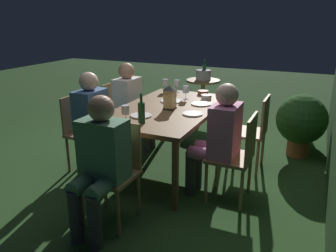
{
  "coord_description": "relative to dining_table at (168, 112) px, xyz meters",
  "views": [
    {
      "loc": [
        3.35,
        1.52,
        1.74
      ],
      "look_at": [
        0.0,
        0.0,
        0.52
      ],
      "focal_mm": 36.02,
      "sensor_mm": 36.0,
      "label": 1
    }
  ],
  "objects": [
    {
      "name": "plate_a",
      "position": [
        -0.27,
        0.3,
        0.06
      ],
      "size": [
        0.23,
        0.23,
        0.01
      ],
      "primitive_type": "cylinder",
      "color": "silver",
      "rests_on": "dining_table"
    },
    {
      "name": "chair_side_right_b",
      "position": [
        0.4,
        0.9,
        -0.21
      ],
      "size": [
        0.42,
        0.4,
        0.87
      ],
      "color": "#937047",
      "rests_on": "ground"
    },
    {
      "name": "person_in_blue",
      "position": [
        0.4,
        -0.71,
        -0.05
      ],
      "size": [
        0.38,
        0.47,
        1.15
      ],
      "color": "#426699",
      "rests_on": "ground"
    },
    {
      "name": "chair_head_far",
      "position": [
        1.13,
        0.0,
        -0.21
      ],
      "size": [
        0.4,
        0.42,
        0.87
      ],
      "color": "#937047",
      "rests_on": "ground"
    },
    {
      "name": "plate_d",
      "position": [
        -0.25,
        -0.07,
        0.06
      ],
      "size": [
        0.26,
        0.26,
        0.01
      ],
      "primitive_type": "cylinder",
      "color": "white",
      "rests_on": "dining_table"
    },
    {
      "name": "ice_bucket",
      "position": [
        -2.23,
        -0.33,
        0.06
      ],
      "size": [
        0.26,
        0.26,
        0.34
      ],
      "color": "#B2B7BF",
      "rests_on": "side_table"
    },
    {
      "name": "dining_table",
      "position": [
        0.0,
        0.0,
        0.0
      ],
      "size": [
        1.76,
        1.02,
        0.74
      ],
      "color": "brown",
      "rests_on": "ground"
    },
    {
      "name": "chair_side_left_b",
      "position": [
        0.4,
        -0.9,
        -0.21
      ],
      "size": [
        0.42,
        0.4,
        0.87
      ],
      "color": "#937047",
      "rests_on": "ground"
    },
    {
      "name": "chair_side_right_a",
      "position": [
        -0.4,
        0.9,
        -0.21
      ],
      "size": [
        0.42,
        0.4,
        0.87
      ],
      "color": "#937047",
      "rests_on": "ground"
    },
    {
      "name": "ground_plane",
      "position": [
        0.0,
        0.0,
        -0.69
      ],
      "size": [
        16.0,
        16.0,
        0.0
      ],
      "primitive_type": "plane",
      "color": "#26471E"
    },
    {
      "name": "lantern_centerpiece",
      "position": [
        0.06,
        0.05,
        0.2
      ],
      "size": [
        0.15,
        0.15,
        0.27
      ],
      "color": "black",
      "rests_on": "dining_table"
    },
    {
      "name": "plate_c",
      "position": [
        0.16,
        0.35,
        0.06
      ],
      "size": [
        0.21,
        0.21,
        0.01
      ],
      "primitive_type": "cylinder",
      "color": "white",
      "rests_on": "dining_table"
    },
    {
      "name": "wine_glass_a",
      "position": [
        0.67,
        -0.14,
        0.17
      ],
      "size": [
        0.08,
        0.08,
        0.17
      ],
      "color": "silver",
      "rests_on": "dining_table"
    },
    {
      "name": "potted_plant_corner",
      "position": [
        -1.03,
        1.38,
        -0.23
      ],
      "size": [
        0.63,
        0.63,
        0.8
      ],
      "color": "#9E5133",
      "rests_on": "ground"
    },
    {
      "name": "side_table",
      "position": [
        -2.23,
        -0.33,
        -0.25
      ],
      "size": [
        0.59,
        0.59,
        0.66
      ],
      "color": "#937047",
      "rests_on": "ground"
    },
    {
      "name": "chair_side_left_a",
      "position": [
        -0.4,
        -0.9,
        -0.21
      ],
      "size": [
        0.42,
        0.4,
        0.87
      ],
      "color": "#937047",
      "rests_on": "ground"
    },
    {
      "name": "wine_glass_d",
      "position": [
        -0.43,
        0.04,
        0.17
      ],
      "size": [
        0.08,
        0.08,
        0.17
      ],
      "color": "silver",
      "rests_on": "dining_table"
    },
    {
      "name": "person_in_cream",
      "position": [
        -0.4,
        -0.71,
        -0.05
      ],
      "size": [
        0.38,
        0.47,
        1.15
      ],
      "color": "white",
      "rests_on": "ground"
    },
    {
      "name": "green_bottle_on_table",
      "position": [
        0.64,
        0.01,
        0.16
      ],
      "size": [
        0.07,
        0.07,
        0.29
      ],
      "color": "#144723",
      "rests_on": "dining_table"
    },
    {
      "name": "plate_b",
      "position": [
        0.44,
        -0.11,
        0.06
      ],
      "size": [
        0.22,
        0.22,
        0.01
      ],
      "primitive_type": "cylinder",
      "color": "silver",
      "rests_on": "dining_table"
    },
    {
      "name": "person_in_pink",
      "position": [
        0.4,
        0.71,
        -0.05
      ],
      "size": [
        0.38,
        0.47,
        1.15
      ],
      "color": "#C675A3",
      "rests_on": "ground"
    },
    {
      "name": "potted_plant_by_hedge",
      "position": [
        -1.76,
        1.36,
        -0.32
      ],
      "size": [
        0.45,
        0.45,
        0.65
      ],
      "color": "brown",
      "rests_on": "ground"
    },
    {
      "name": "bowl_olives",
      "position": [
        -0.54,
        0.28,
        0.08
      ],
      "size": [
        0.13,
        0.13,
        0.06
      ],
      "color": "silver",
      "rests_on": "dining_table"
    },
    {
      "name": "person_in_green",
      "position": [
        1.32,
        0.0,
        -0.05
      ],
      "size": [
        0.48,
        0.38,
        1.15
      ],
      "color": "#4C7A5B",
      "rests_on": "ground"
    },
    {
      "name": "wine_glass_b",
      "position": [
        -0.75,
        -0.21,
        0.17
      ],
      "size": [
        0.08,
        0.08,
        0.17
      ],
      "color": "silver",
      "rests_on": "dining_table"
    },
    {
      "name": "bowl_bread",
      "position": [
        -0.77,
        0.15,
        0.08
      ],
      "size": [
        0.14,
        0.14,
        0.05
      ],
      "color": "#9E5138",
      "rests_on": "dining_table"
    },
    {
      "name": "wine_glass_c",
      "position": [
        -0.73,
        -0.37,
        0.17
      ],
      "size": [
        0.08,
        0.08,
        0.17
      ],
      "color": "silver",
      "rests_on": "dining_table"
    }
  ]
}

